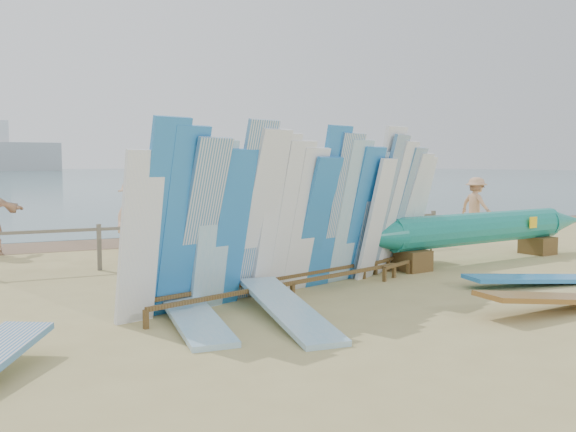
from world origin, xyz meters
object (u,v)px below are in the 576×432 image
beachgoer_4 (167,215)px  beachgoer_9 (318,207)px  flat_board_c (559,311)px  beach_chair_left (191,244)px  stroller (285,235)px  beach_chair_right (197,242)px  flat_board_b (287,320)px  beachgoer_8 (353,210)px  flat_board_a (191,321)px  flat_board_d (539,285)px  side_surfboard_rack (399,212)px  beachgoer_3 (132,217)px  beachgoer_6 (261,214)px  outrigger_canoe (480,230)px  main_surfboard_rack (283,219)px  vendor_table (413,245)px  beachgoer_extra_0 (476,205)px

beachgoer_4 → beachgoer_9: bearing=-63.7°
flat_board_c → beach_chair_left: beach_chair_left is taller
stroller → beach_chair_right: bearing=172.0°
flat_board_b → beachgoer_8: 7.67m
flat_board_a → stroller: bearing=57.3°
flat_board_b → stroller: size_ratio=2.50×
beachgoer_8 → flat_board_d: bearing=-17.3°
beach_chair_right → beachgoer_4: 1.42m
flat_board_b → side_surfboard_rack: bearing=38.9°
beachgoer_9 → beachgoer_3: bearing=62.7°
flat_board_c → beachgoer_6: size_ratio=1.54×
outrigger_canoe → main_surfboard_rack: bearing=-173.3°
beach_chair_left → flat_board_d: bearing=-18.8°
beach_chair_left → beachgoer_4: bearing=132.5°
beach_chair_left → stroller: size_ratio=0.77×
vendor_table → beachgoer_3: bearing=134.8°
beach_chair_left → vendor_table: bearing=-2.3°
main_surfboard_rack → outrigger_canoe: (5.18, 1.38, -0.55)m
outrigger_canoe → beachgoer_extra_0: 5.68m
outrigger_canoe → beachgoer_8: 3.51m
flat_board_a → beachgoer_9: 9.92m
beach_chair_left → stroller: bearing=14.9°
flat_board_a → beach_chair_right: beach_chair_right is taller
flat_board_d → stroller: bearing=33.0°
beachgoer_6 → flat_board_a: bearing=-33.7°
side_surfboard_rack → beachgoer_3: bearing=103.0°
main_surfboard_rack → beachgoer_3: (-1.28, 5.62, -0.38)m
vendor_table → beachgoer_8: size_ratio=0.59×
beachgoer_6 → flat_board_c: bearing=7.9°
beach_chair_left → beachgoer_3: 1.51m
side_surfboard_rack → beachgoer_9: 6.21m
flat_board_c → beachgoer_4: 9.40m
side_surfboard_rack → beach_chair_left: side_surfboard_rack is taller
flat_board_d → beach_chair_left: 7.35m
main_surfboard_rack → flat_board_a: bearing=-171.3°
stroller → beachgoer_6: beachgoer_6 is taller
main_surfboard_rack → flat_board_a: 2.29m
side_surfboard_rack → beachgoer_extra_0: (6.07, 4.70, -0.32)m
outrigger_canoe → beach_chair_left: size_ratio=8.83×
beachgoer_3 → beachgoer_4: bearing=-10.2°
flat_board_a → beachgoer_extra_0: bearing=34.8°
vendor_table → side_surfboard_rack: bearing=-146.9°
flat_board_a → beachgoer_6: 6.73m
main_surfboard_rack → beach_chair_right: bearing=71.1°
side_surfboard_rack → beachgoer_4: 6.12m
flat_board_d → beach_chair_left: beach_chair_left is taller
vendor_table → beachgoer_4: 6.01m
outrigger_canoe → flat_board_c: (-2.07, -3.88, -0.67)m
vendor_table → beachgoer_4: bearing=124.7°
flat_board_b → beachgoer_extra_0: 11.80m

